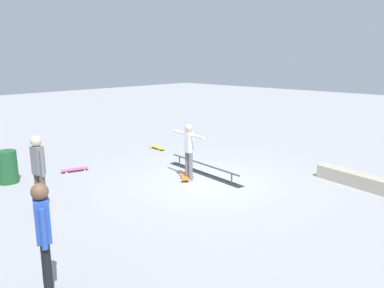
{
  "coord_description": "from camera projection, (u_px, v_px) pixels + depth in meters",
  "views": [
    {
      "loc": [
        -6.62,
        7.5,
        3.38
      ],
      "look_at": [
        0.5,
        -0.03,
        1.0
      ],
      "focal_mm": 35.2,
      "sensor_mm": 36.0,
      "label": 1
    }
  ],
  "objects": [
    {
      "name": "bystander_blue_shirt",
      "position": [
        44.0,
        235.0,
        5.23
      ],
      "size": [
        0.39,
        0.27,
        1.73
      ],
      "rotation": [
        0.0,
        0.0,
        2.75
      ],
      "color": "black",
      "rests_on": "ground_plane"
    },
    {
      "name": "skate_ledge",
      "position": [
        354.0,
        179.0,
        10.19
      ],
      "size": [
        2.12,
        0.8,
        0.36
      ],
      "primitive_type": "cube",
      "rotation": [
        0.0,
        0.0,
        -0.2
      ],
      "color": "#B2A893",
      "rests_on": "ground_plane"
    },
    {
      "name": "loose_skateboard_pink",
      "position": [
        75.0,
        169.0,
        11.42
      ],
      "size": [
        0.44,
        0.82,
        0.09
      ],
      "rotation": [
        0.0,
        0.0,
        1.26
      ],
      "color": "#E05993",
      "rests_on": "ground_plane"
    },
    {
      "name": "skateboard_main",
      "position": [
        185.0,
        176.0,
        10.77
      ],
      "size": [
        0.73,
        0.68,
        0.09
      ],
      "rotation": [
        0.0,
        0.0,
        5.55
      ],
      "color": "orange",
      "rests_on": "ground_plane"
    },
    {
      "name": "skater_main",
      "position": [
        189.0,
        148.0,
        10.47
      ],
      "size": [
        1.29,
        0.25,
        1.6
      ],
      "rotation": [
        0.0,
        0.0,
        3.01
      ],
      "color": "slate",
      "rests_on": "ground_plane"
    },
    {
      "name": "loose_skateboard_yellow",
      "position": [
        157.0,
        147.0,
        14.23
      ],
      "size": [
        0.82,
        0.34,
        0.09
      ],
      "rotation": [
        0.0,
        0.0,
        6.15
      ],
      "color": "yellow",
      "rests_on": "ground_plane"
    },
    {
      "name": "ground_plane",
      "position": [
        204.0,
        182.0,
        10.5
      ],
      "size": [
        60.0,
        60.0,
        0.0
      ],
      "primitive_type": "plane",
      "color": "#9E9EA3"
    },
    {
      "name": "trash_bin",
      "position": [
        7.0,
        167.0,
        10.33
      ],
      "size": [
        0.54,
        0.54,
        0.9
      ],
      "primitive_type": "cylinder",
      "color": "#1E592D",
      "rests_on": "ground_plane"
    },
    {
      "name": "bystander_grey_shirt",
      "position": [
        39.0,
        169.0,
        8.27
      ],
      "size": [
        0.4,
        0.24,
        1.75
      ],
      "rotation": [
        0.0,
        0.0,
        3.32
      ],
      "color": "brown",
      "rests_on": "ground_plane"
    },
    {
      "name": "grind_rail",
      "position": [
        204.0,
        169.0,
        11.18
      ],
      "size": [
        3.1,
        0.64,
        0.33
      ],
      "rotation": [
        0.0,
        0.0,
        -0.13
      ],
      "color": "black",
      "rests_on": "ground_plane"
    }
  ]
}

